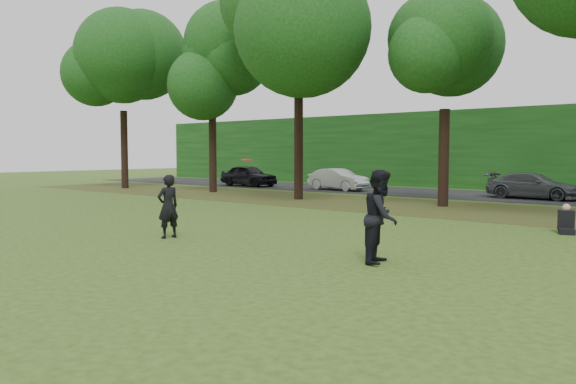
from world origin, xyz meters
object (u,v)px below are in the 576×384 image
(player_right, at_px, (381,217))
(frisbee, at_px, (247,160))
(seated_person, at_px, (566,222))
(player_left, at_px, (168,206))

(player_right, xyz_separation_m, frisbee, (-3.76, -0.07, 1.14))
(frisbee, xyz_separation_m, seated_person, (5.60, 7.22, -1.79))
(player_left, distance_m, player_right, 6.15)
(frisbee, bearing_deg, seated_person, 52.24)
(player_left, distance_m, frisbee, 2.73)
(player_right, height_order, frisbee, frisbee)
(player_left, height_order, seated_person, player_left)
(player_right, height_order, seated_person, player_right)
(player_left, distance_m, seated_person, 11.16)
(player_left, xyz_separation_m, player_right, (6.11, 0.66, 0.12))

